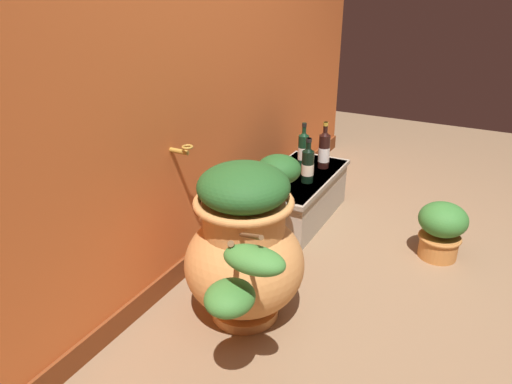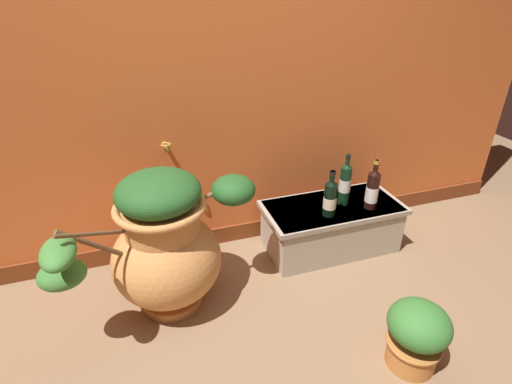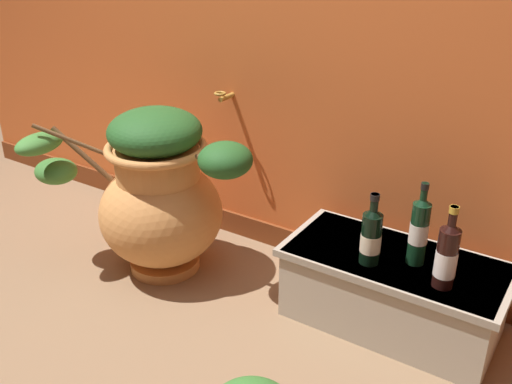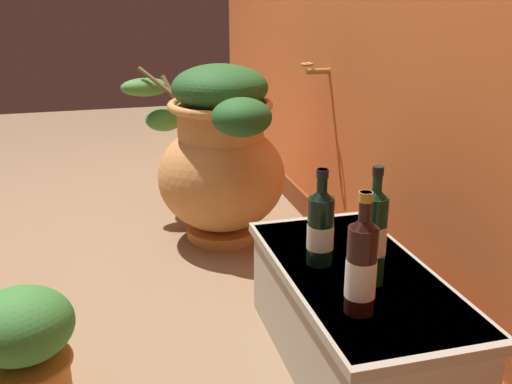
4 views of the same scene
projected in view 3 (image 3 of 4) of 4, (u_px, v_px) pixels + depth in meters
The scene contains 6 objects.
ground_plane at pixel (126, 378), 2.13m from camera, with size 7.00×7.00×0.00m, color #896B4C.
terracotta_urn at pixel (158, 194), 2.63m from camera, with size 1.03×0.67×0.78m.
stone_ledge at pixel (392, 288), 2.34m from camera, with size 0.87×0.42×0.31m.
wine_bottle_left at pixel (447, 254), 2.05m from camera, with size 0.08×0.08×0.32m.
wine_bottle_middle at pixel (371, 234), 2.20m from camera, with size 0.08×0.08×0.29m.
wine_bottle_right at pixel (419, 229), 2.19m from camera, with size 0.07×0.07×0.33m.
Camera 3 is at (1.28, -1.10, 1.53)m, focal length 41.15 mm.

